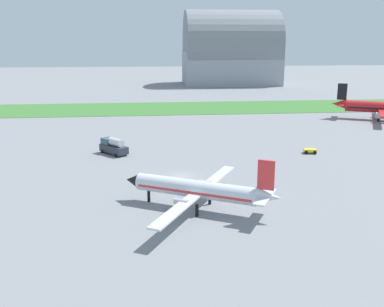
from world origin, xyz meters
TOP-DOWN VIEW (x-y plane):
  - ground_plane at (0.00, 0.00)m, footprint 600.00×600.00m
  - grass_taxiway_strip at (0.00, 74.50)m, footprint 360.00×28.00m
  - airplane_foreground_turboprop at (1.23, -14.96)m, footprint 20.45×23.47m
  - airplane_parked_jet_far at (59.99, 46.72)m, footprint 25.65×25.73m
  - baggage_cart_near_gate at (26.74, 12.59)m, footprint 2.65×2.15m
  - fuel_truck_midfield at (-12.08, 16.12)m, footprint 6.01×6.52m
  - hangar_distant at (36.64, 152.05)m, footprint 46.03×32.93m

SIDE VIEW (x-z plane):
  - ground_plane at x=0.00m, z-range 0.00..0.00m
  - grass_taxiway_strip at x=0.00m, z-range 0.00..0.08m
  - baggage_cart_near_gate at x=26.74m, z-range 0.12..1.02m
  - fuel_truck_midfield at x=-12.08m, z-range -0.06..3.23m
  - airplane_foreground_turboprop at x=1.23m, z-range -1.04..6.72m
  - airplane_parked_jet_far at x=59.99m, z-range -1.37..8.46m
  - hangar_distant at x=36.64m, z-range -2.11..33.56m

